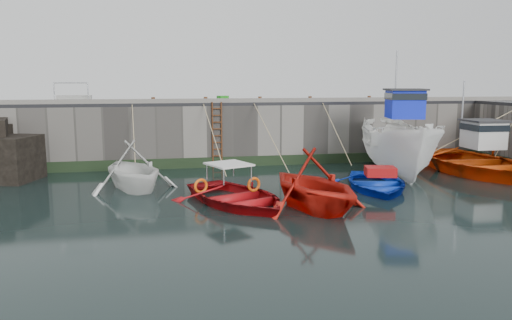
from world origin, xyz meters
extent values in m
plane|color=black|center=(0.00, 0.00, 0.00)|extent=(120.00, 120.00, 0.00)
cube|color=slate|center=(0.00, 12.50, 1.50)|extent=(30.00, 5.00, 3.00)
cube|color=black|center=(0.00, 12.50, 3.08)|extent=(30.00, 5.00, 0.16)
cube|color=slate|center=(0.00, 10.15, 3.26)|extent=(30.00, 0.30, 0.20)
cube|color=black|center=(0.00, 9.96, 0.25)|extent=(30.00, 0.08, 0.50)
cube|color=black|center=(-11.20, 8.40, 0.95)|extent=(2.96, 2.83, 1.90)
cylinder|color=#3F1E0F|center=(-2.22, 9.92, 1.60)|extent=(0.07, 0.07, 3.20)
cylinder|color=#3F1E0F|center=(-1.78, 9.92, 1.60)|extent=(0.07, 0.07, 3.20)
cube|color=#3F1E0F|center=(-2.00, 9.90, 0.25)|extent=(0.44, 0.06, 0.05)
cube|color=#3F1E0F|center=(-2.00, 9.90, 0.58)|extent=(0.44, 0.06, 0.05)
cube|color=#3F1E0F|center=(-2.00, 9.90, 0.91)|extent=(0.44, 0.06, 0.05)
cube|color=#3F1E0F|center=(-2.00, 9.90, 1.24)|extent=(0.44, 0.06, 0.05)
cube|color=#3F1E0F|center=(-2.00, 9.90, 1.57)|extent=(0.44, 0.06, 0.05)
cube|color=#3F1E0F|center=(-2.00, 9.90, 1.90)|extent=(0.44, 0.06, 0.05)
cube|color=#3F1E0F|center=(-2.00, 9.90, 2.23)|extent=(0.44, 0.06, 0.05)
cube|color=#3F1E0F|center=(-2.00, 9.90, 2.56)|extent=(0.44, 0.06, 0.05)
cube|color=#3F1E0F|center=(-2.00, 9.90, 2.89)|extent=(0.44, 0.06, 0.05)
imported|color=white|center=(-5.85, 5.57, 0.00)|extent=(4.93, 5.26, 2.23)
imported|color=#B00F13|center=(-2.26, 2.43, 0.00)|extent=(5.21, 5.99, 1.04)
imported|color=red|center=(0.09, 1.18, 0.00)|extent=(4.91, 5.32, 2.33)
imported|color=#0D35CF|center=(3.53, 3.82, 0.00)|extent=(4.31, 5.26, 0.95)
imported|color=white|center=(5.86, 6.48, 1.12)|extent=(4.58, 8.08, 2.94)
cube|color=#0E1FD6|center=(5.71, 5.89, 3.19)|extent=(1.71, 1.79, 1.20)
cube|color=black|center=(5.71, 5.89, 3.54)|extent=(1.79, 1.86, 0.28)
cube|color=#262628|center=(5.71, 5.89, 3.83)|extent=(1.96, 2.03, 0.08)
cylinder|color=#A5A8AD|center=(6.14, 7.64, 4.09)|extent=(0.08, 0.08, 3.00)
imported|color=#EA470C|center=(9.50, 6.23, 0.43)|extent=(5.73, 7.79, 1.56)
cube|color=silver|center=(9.47, 5.63, 1.81)|extent=(1.47, 1.56, 1.20)
cube|color=black|center=(9.47, 5.63, 2.16)|extent=(1.53, 1.63, 0.28)
cube|color=#262628|center=(9.47, 5.63, 2.45)|extent=(1.68, 1.77, 0.08)
cylinder|color=#A5A8AD|center=(9.55, 7.43, 2.71)|extent=(0.08, 0.08, 3.00)
cube|color=#1F931A|center=(-1.36, 12.48, 3.29)|extent=(0.64, 0.57, 0.27)
cylinder|color=#A5A8AD|center=(-9.50, 10.60, 3.66)|extent=(0.05, 0.05, 1.00)
cylinder|color=#A5A8AD|center=(-8.00, 10.60, 3.66)|extent=(0.05, 0.05, 1.00)
cylinder|color=#A5A8AD|center=(-8.75, 10.60, 4.12)|extent=(1.50, 0.05, 0.05)
cube|color=gray|center=(-8.75, 11.10, 3.25)|extent=(1.60, 0.35, 0.18)
cube|color=gray|center=(-8.75, 11.45, 3.43)|extent=(1.60, 0.35, 0.18)
cylinder|color=#3F1E0F|center=(-5.00, 10.25, 3.30)|extent=(0.18, 0.18, 0.28)
cylinder|color=#3F1E0F|center=(-2.50, 10.25, 3.30)|extent=(0.18, 0.18, 0.28)
cylinder|color=#3F1E0F|center=(0.20, 10.25, 3.30)|extent=(0.18, 0.18, 0.28)
cylinder|color=#3F1E0F|center=(2.80, 10.25, 3.30)|extent=(0.18, 0.18, 0.28)
cylinder|color=#3F1E0F|center=(6.00, 10.25, 3.30)|extent=(0.18, 0.18, 0.28)
camera|label=1|loc=(-4.91, -14.14, 4.19)|focal=35.00mm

